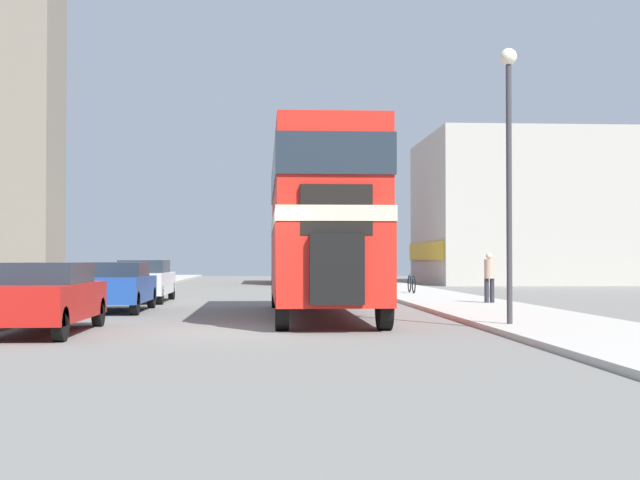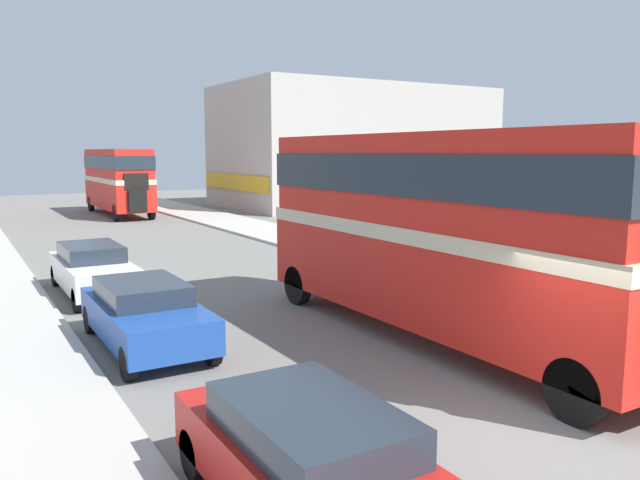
{
  "view_description": "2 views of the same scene",
  "coord_description": "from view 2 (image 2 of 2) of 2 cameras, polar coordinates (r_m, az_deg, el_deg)",
  "views": [
    {
      "loc": [
        0.41,
        -18.49,
        1.49
      ],
      "look_at": [
        1.86,
        4.51,
        1.99
      ],
      "focal_mm": 50.0,
      "sensor_mm": 36.0,
      "label": 1
    },
    {
      "loc": [
        -7.17,
        -5.7,
        4.11
      ],
      "look_at": [
        1.86,
        9.47,
        1.6
      ],
      "focal_mm": 35.0,
      "sensor_mm": 36.0,
      "label": 2
    }
  ],
  "objects": [
    {
      "name": "bus_distant",
      "position": [
        42.74,
        -18.01,
        5.57
      ],
      "size": [
        2.39,
        9.61,
        4.27
      ],
      "color": "red",
      "rests_on": "ground_plane"
    },
    {
      "name": "car_parked_near",
      "position": [
        7.11,
        -0.24,
        -20.17
      ],
      "size": [
        1.69,
        4.59,
        1.42
      ],
      "color": "red",
      "rests_on": "ground_plane"
    },
    {
      "name": "shop_building_block",
      "position": [
        49.58,
        3.09,
        8.51
      ],
      "size": [
        20.29,
        11.71,
        8.98
      ],
      "color": "#B2ADA3",
      "rests_on": "ground_plane"
    },
    {
      "name": "car_parked_far",
      "position": [
        19.18,
        -20.06,
        -2.48
      ],
      "size": [
        1.74,
        4.62,
        1.46
      ],
      "color": "white",
      "rests_on": "ground_plane"
    },
    {
      "name": "double_decker_bus",
      "position": [
        13.7,
        10.72,
        1.86
      ],
      "size": [
        2.45,
        10.79,
        4.5
      ],
      "color": "red",
      "rests_on": "ground_plane"
    },
    {
      "name": "bicycle_on_pavement",
      "position": [
        27.05,
        -0.32,
        0.37
      ],
      "size": [
        0.05,
        1.76,
        0.78
      ],
      "color": "black",
      "rests_on": "sidewalk_right"
    },
    {
      "name": "car_parked_mid",
      "position": [
        13.72,
        -15.71,
        -6.46
      ],
      "size": [
        1.81,
        4.38,
        1.4
      ],
      "color": "#1E479E",
      "rests_on": "ground_plane"
    },
    {
      "name": "ground_plane",
      "position": [
        10.04,
        19.7,
        -16.57
      ],
      "size": [
        120.0,
        120.0,
        0.0
      ],
      "primitive_type": "plane",
      "color": "slate"
    },
    {
      "name": "pedestrian_walking",
      "position": [
        21.11,
        13.73,
        -0.61
      ],
      "size": [
        0.32,
        0.32,
        1.57
      ],
      "color": "#282833",
      "rests_on": "sidewalk_right"
    }
  ]
}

